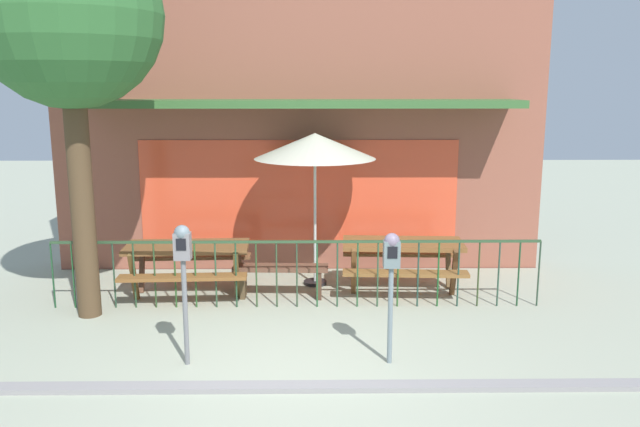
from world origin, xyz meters
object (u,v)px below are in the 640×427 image
parking_meter_near (183,258)px  street_tree (68,18)px  picnic_table_right (403,252)px  patio_umbrella (315,147)px  picnic_table_left (188,255)px  patio_bench (281,274)px  parking_meter_far (391,264)px

parking_meter_near → street_tree: (-1.63, 1.60, 2.67)m
picnic_table_right → parking_meter_near: (-2.78, -2.60, 0.63)m
patio_umbrella → street_tree: (-3.09, -1.36, 1.74)m
picnic_table_left → picnic_table_right: (3.22, 0.15, 0.00)m
picnic_table_right → parking_meter_near: size_ratio=1.16×
picnic_table_right → patio_bench: (-1.83, -0.27, -0.26)m
parking_meter_far → picnic_table_right: bearing=79.2°
patio_bench → street_tree: street_tree is taller
picnic_table_left → parking_meter_far: 3.69m
patio_bench → parking_meter_near: parking_meter_near is taller
patio_bench → parking_meter_far: bearing=-60.0°
patio_umbrella → street_tree: size_ratio=0.46×
patio_bench → parking_meter_far: parking_meter_far is taller
picnic_table_left → picnic_table_right: bearing=2.8°
street_tree → patio_bench: bearing=15.8°
picnic_table_left → picnic_table_right: size_ratio=0.99×
patio_umbrella → street_tree: 3.79m
picnic_table_left → parking_meter_near: parking_meter_near is taller
parking_meter_near → parking_meter_far: (2.28, 0.01, -0.08)m
parking_meter_near → street_tree: 3.51m
parking_meter_near → parking_meter_far: bearing=0.3°
patio_bench → parking_meter_near: 2.66m
picnic_table_right → street_tree: size_ratio=0.36×
picnic_table_left → street_tree: bearing=-144.6°
parking_meter_far → picnic_table_left: bearing=138.2°
picnic_table_right → street_tree: (-4.41, -1.00, 3.30)m
parking_meter_far → patio_umbrella: bearing=105.7°
parking_meter_near → street_tree: size_ratio=0.31×
patio_umbrella → parking_meter_near: (-1.46, -2.95, -0.93)m
patio_bench → picnic_table_right: bearing=8.5°
picnic_table_right → patio_umbrella: 2.07m
picnic_table_right → street_tree: bearing=-167.2°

